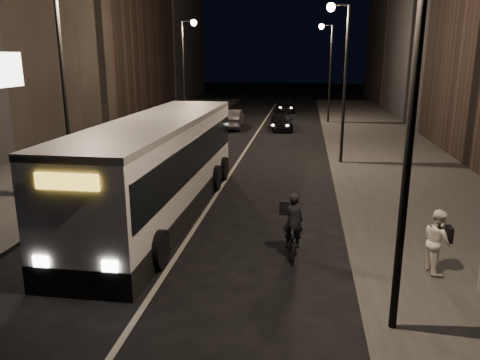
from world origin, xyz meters
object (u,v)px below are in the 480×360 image
(streetlight_right_near, at_px, (401,76))
(cyclist_on_bicycle, at_px, (292,235))
(streetlight_right_mid, at_px, (341,63))
(pedestrian_woman, at_px, (437,241))
(city_bus, at_px, (160,162))
(car_far, at_px, (287,106))
(car_mid, at_px, (232,119))
(streetlight_left_far, at_px, (186,61))
(streetlight_right_far, at_px, (328,60))
(car_near, at_px, (281,121))
(streetlight_left_near, at_px, (69,65))

(streetlight_right_near, xyz_separation_m, cyclist_on_bicycle, (-1.96, 3.71, -4.71))
(cyclist_on_bicycle, bearing_deg, streetlight_right_mid, 75.28)
(cyclist_on_bicycle, relative_size, pedestrian_woman, 1.14)
(city_bus, distance_m, car_far, 33.62)
(car_mid, bearing_deg, streetlight_right_mid, 119.01)
(streetlight_right_near, distance_m, city_bus, 10.45)
(car_mid, distance_m, car_far, 12.85)
(streetlight_right_near, height_order, streetlight_left_far, same)
(car_far, bearing_deg, city_bus, -98.23)
(streetlight_right_near, bearing_deg, streetlight_right_far, 90.00)
(car_near, height_order, car_far, car_near)
(pedestrian_woman, bearing_deg, cyclist_on_bicycle, 64.72)
(streetlight_right_near, bearing_deg, car_mid, 105.04)
(car_mid, bearing_deg, streetlight_left_far, 32.92)
(streetlight_left_near, bearing_deg, cyclist_on_bicycle, -26.23)
(pedestrian_woman, relative_size, car_far, 0.39)
(pedestrian_woman, relative_size, car_mid, 0.37)
(car_mid, height_order, car_far, car_mid)
(streetlight_right_mid, height_order, cyclist_on_bicycle, streetlight_right_mid)
(streetlight_left_near, relative_size, car_far, 1.83)
(streetlight_right_mid, relative_size, car_far, 1.83)
(streetlight_left_near, xyz_separation_m, pedestrian_woman, (12.49, -5.14, -4.34))
(cyclist_on_bicycle, xyz_separation_m, car_mid, (-5.62, 24.50, 0.12))
(streetlight_right_far, xyz_separation_m, cyclist_on_bicycle, (-1.96, -28.29, -4.71))
(streetlight_left_near, relative_size, city_bus, 0.61)
(streetlight_right_near, bearing_deg, pedestrian_woman, 57.45)
(car_near, xyz_separation_m, car_mid, (-4.02, 0.22, 0.09))
(streetlight_left_far, distance_m, car_far, 16.74)
(streetlight_right_near, height_order, car_mid, streetlight_right_near)
(streetlight_right_near, distance_m, cyclist_on_bicycle, 6.31)
(streetlight_right_far, bearing_deg, car_mid, -153.48)
(streetlight_left_near, xyz_separation_m, streetlight_left_far, (0.00, 18.00, 0.00))
(streetlight_left_near, relative_size, car_near, 2.02)
(streetlight_right_near, xyz_separation_m, city_bus, (-6.93, 7.02, -3.43))
(streetlight_right_mid, height_order, streetlight_left_far, same)
(streetlight_right_far, xyz_separation_m, streetlight_left_far, (-10.66, -6.00, 0.00))
(streetlight_right_near, xyz_separation_m, streetlight_right_far, (0.00, 32.00, 0.00))
(streetlight_right_near, bearing_deg, car_far, 95.20)
(streetlight_left_far, bearing_deg, car_near, 15.70)
(cyclist_on_bicycle, height_order, pedestrian_woman, cyclist_on_bicycle)
(streetlight_right_near, xyz_separation_m, car_far, (-3.68, 40.46, -4.72))
(streetlight_left_near, relative_size, streetlight_left_far, 1.00)
(city_bus, distance_m, car_near, 21.28)
(pedestrian_woman, bearing_deg, streetlight_right_mid, -4.73)
(streetlight_left_near, height_order, car_far, streetlight_left_near)
(streetlight_right_far, bearing_deg, city_bus, -105.51)
(streetlight_right_mid, xyz_separation_m, pedestrian_woman, (1.83, -13.14, -4.34))
(city_bus, bearing_deg, cyclist_on_bicycle, -32.92)
(streetlight_right_mid, distance_m, streetlight_right_far, 16.00)
(streetlight_left_far, distance_m, cyclist_on_bicycle, 24.38)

